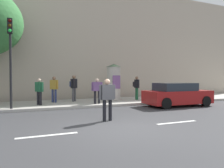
{
  "coord_description": "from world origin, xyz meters",
  "views": [
    {
      "loc": [
        -3.0,
        -6.49,
        1.72
      ],
      "look_at": [
        0.51,
        2.0,
        1.46
      ],
      "focal_mm": 33.68,
      "sensor_mm": 36.0,
      "label": 1
    }
  ],
  "objects_px": {
    "pedestrian_in_red_top": "(39,89)",
    "traffic_light": "(10,49)",
    "pedestrian_in_light_jacket": "(97,89)",
    "poster_column": "(114,82)",
    "pedestrian_tallest": "(107,96)",
    "parked_car_silver": "(177,95)",
    "pedestrian_near_pole": "(54,87)",
    "pedestrian_in_dark_shirt": "(74,86)",
    "pedestrian_with_bag": "(136,86)"
  },
  "relations": [
    {
      "from": "pedestrian_tallest",
      "to": "pedestrian_with_bag",
      "type": "relative_size",
      "value": 1.0
    },
    {
      "from": "traffic_light",
      "to": "pedestrian_in_light_jacket",
      "type": "xyz_separation_m",
      "value": [
        4.74,
        0.48,
        -2.11
      ]
    },
    {
      "from": "pedestrian_in_red_top",
      "to": "pedestrian_with_bag",
      "type": "height_order",
      "value": "pedestrian_with_bag"
    },
    {
      "from": "pedestrian_in_light_jacket",
      "to": "pedestrian_tallest",
      "type": "bearing_deg",
      "value": -103.14
    },
    {
      "from": "poster_column",
      "to": "pedestrian_in_light_jacket",
      "type": "xyz_separation_m",
      "value": [
        -1.68,
        -1.33,
        -0.37
      ]
    },
    {
      "from": "traffic_light",
      "to": "pedestrian_in_light_jacket",
      "type": "distance_m",
      "value": 5.21
    },
    {
      "from": "pedestrian_tallest",
      "to": "parked_car_silver",
      "type": "xyz_separation_m",
      "value": [
        5.53,
        2.49,
        -0.31
      ]
    },
    {
      "from": "poster_column",
      "to": "pedestrian_tallest",
      "type": "height_order",
      "value": "poster_column"
    },
    {
      "from": "pedestrian_tallest",
      "to": "pedestrian_in_light_jacket",
      "type": "height_order",
      "value": "pedestrian_in_light_jacket"
    },
    {
      "from": "poster_column",
      "to": "pedestrian_tallest",
      "type": "distance_m",
      "value": 6.35
    },
    {
      "from": "traffic_light",
      "to": "pedestrian_in_light_jacket",
      "type": "relative_size",
      "value": 2.94
    },
    {
      "from": "traffic_light",
      "to": "pedestrian_with_bag",
      "type": "xyz_separation_m",
      "value": [
        8.09,
        1.56,
        -2.03
      ]
    },
    {
      "from": "poster_column",
      "to": "parked_car_silver",
      "type": "height_order",
      "value": "poster_column"
    },
    {
      "from": "traffic_light",
      "to": "parked_car_silver",
      "type": "xyz_separation_m",
      "value": [
        9.24,
        -1.42,
        -2.49
      ]
    },
    {
      "from": "poster_column",
      "to": "pedestrian_tallest",
      "type": "xyz_separation_m",
      "value": [
        -2.7,
        -5.73,
        -0.44
      ]
    },
    {
      "from": "pedestrian_tallest",
      "to": "parked_car_silver",
      "type": "distance_m",
      "value": 6.08
    },
    {
      "from": "traffic_light",
      "to": "parked_car_silver",
      "type": "bearing_deg",
      "value": -8.76
    },
    {
      "from": "traffic_light",
      "to": "pedestrian_near_pole",
      "type": "bearing_deg",
      "value": 42.24
    },
    {
      "from": "pedestrian_tallest",
      "to": "pedestrian_in_red_top",
      "type": "height_order",
      "value": "pedestrian_in_red_top"
    },
    {
      "from": "poster_column",
      "to": "pedestrian_tallest",
      "type": "bearing_deg",
      "value": -115.28
    },
    {
      "from": "pedestrian_in_dark_shirt",
      "to": "pedestrian_in_red_top",
      "type": "bearing_deg",
      "value": -154.21
    },
    {
      "from": "pedestrian_near_pole",
      "to": "pedestrian_in_red_top",
      "type": "height_order",
      "value": "pedestrian_near_pole"
    },
    {
      "from": "poster_column",
      "to": "traffic_light",
      "type": "bearing_deg",
      "value": -164.23
    },
    {
      "from": "pedestrian_in_dark_shirt",
      "to": "pedestrian_with_bag",
      "type": "relative_size",
      "value": 1.04
    },
    {
      "from": "pedestrian_in_red_top",
      "to": "poster_column",
      "type": "bearing_deg",
      "value": 7.53
    },
    {
      "from": "pedestrian_in_red_top",
      "to": "traffic_light",
      "type": "bearing_deg",
      "value": -141.03
    },
    {
      "from": "pedestrian_near_pole",
      "to": "pedestrian_in_red_top",
      "type": "xyz_separation_m",
      "value": [
        -0.96,
        -1.02,
        -0.08
      ]
    },
    {
      "from": "pedestrian_tallest",
      "to": "pedestrian_in_light_jacket",
      "type": "bearing_deg",
      "value": 76.86
    },
    {
      "from": "pedestrian_tallest",
      "to": "pedestrian_in_red_top",
      "type": "xyz_separation_m",
      "value": [
        -2.29,
        5.07,
        0.06
      ]
    },
    {
      "from": "traffic_light",
      "to": "pedestrian_near_pole",
      "type": "distance_m",
      "value": 3.82
    },
    {
      "from": "pedestrian_in_light_jacket",
      "to": "pedestrian_in_dark_shirt",
      "type": "relative_size",
      "value": 0.88
    },
    {
      "from": "pedestrian_with_bag",
      "to": "pedestrian_near_pole",
      "type": "bearing_deg",
      "value": 173.88
    },
    {
      "from": "pedestrian_in_light_jacket",
      "to": "pedestrian_in_red_top",
      "type": "relative_size",
      "value": 1.0
    },
    {
      "from": "pedestrian_tallest",
      "to": "pedestrian_in_red_top",
      "type": "distance_m",
      "value": 5.56
    },
    {
      "from": "pedestrian_in_light_jacket",
      "to": "poster_column",
      "type": "bearing_deg",
      "value": 38.39
    },
    {
      "from": "pedestrian_in_red_top",
      "to": "parked_car_silver",
      "type": "height_order",
      "value": "pedestrian_in_red_top"
    },
    {
      "from": "pedestrian_near_pole",
      "to": "pedestrian_with_bag",
      "type": "relative_size",
      "value": 0.99
    },
    {
      "from": "pedestrian_tallest",
      "to": "traffic_light",
      "type": "bearing_deg",
      "value": 133.47
    },
    {
      "from": "traffic_light",
      "to": "pedestrian_with_bag",
      "type": "relative_size",
      "value": 2.68
    },
    {
      "from": "pedestrian_tallest",
      "to": "pedestrian_in_dark_shirt",
      "type": "relative_size",
      "value": 0.96
    },
    {
      "from": "pedestrian_near_pole",
      "to": "pedestrian_in_light_jacket",
      "type": "distance_m",
      "value": 2.89
    },
    {
      "from": "pedestrian_in_dark_shirt",
      "to": "pedestrian_near_pole",
      "type": "bearing_deg",
      "value": -176.77
    },
    {
      "from": "pedestrian_near_pole",
      "to": "pedestrian_in_dark_shirt",
      "type": "bearing_deg",
      "value": 3.23
    },
    {
      "from": "parked_car_silver",
      "to": "pedestrian_in_red_top",
      "type": "bearing_deg",
      "value": 161.77
    },
    {
      "from": "traffic_light",
      "to": "pedestrian_tallest",
      "type": "bearing_deg",
      "value": -46.53
    },
    {
      "from": "pedestrian_in_red_top",
      "to": "pedestrian_with_bag",
      "type": "distance_m",
      "value": 6.68
    },
    {
      "from": "pedestrian_with_bag",
      "to": "pedestrian_in_light_jacket",
      "type": "bearing_deg",
      "value": -162.23
    },
    {
      "from": "traffic_light",
      "to": "pedestrian_tallest",
      "type": "height_order",
      "value": "traffic_light"
    },
    {
      "from": "pedestrian_in_light_jacket",
      "to": "pedestrian_with_bag",
      "type": "xyz_separation_m",
      "value": [
        3.35,
        1.08,
        0.08
      ]
    },
    {
      "from": "poster_column",
      "to": "pedestrian_in_red_top",
      "type": "xyz_separation_m",
      "value": [
        -4.99,
        -0.66,
        -0.39
      ]
    }
  ]
}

